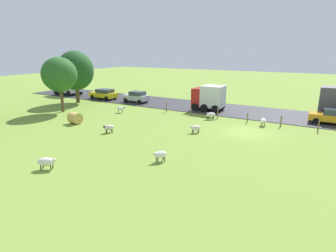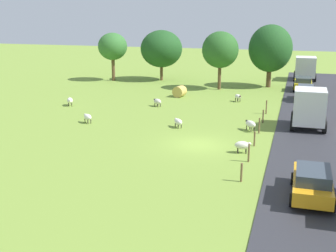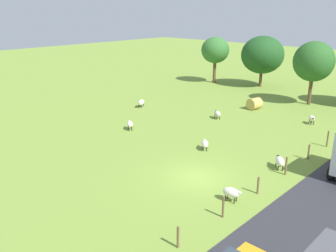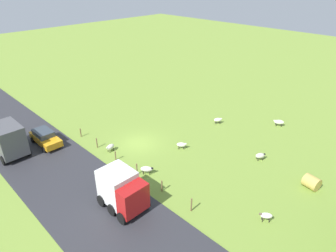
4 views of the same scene
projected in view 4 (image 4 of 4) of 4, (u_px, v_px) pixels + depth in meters
ground_plane at (139, 143)px, 32.93m from camera, size 160.00×160.00×0.00m
road_strip at (65, 179)px, 27.31m from camera, size 8.00×80.00×0.06m
sheep_0 at (218, 120)px, 36.98m from camera, size 1.05×0.94×0.77m
sheep_1 at (260, 156)px, 29.86m from camera, size 1.08×0.98×0.77m
sheep_2 at (266, 216)px, 22.48m from camera, size 0.92×1.00×0.77m
sheep_3 at (181, 145)px, 31.77m from camera, size 1.02×1.07×0.73m
sheep_4 at (147, 169)px, 27.77m from camera, size 1.14×1.22×0.80m
sheep_5 at (279, 122)px, 36.42m from camera, size 1.06×1.29×0.80m
sheep_6 at (110, 147)px, 31.28m from camera, size 1.13×0.72×0.80m
hay_bale_0 at (312, 182)px, 25.95m from camera, size 1.39×1.47×1.19m
fence_post_0 at (81, 133)px, 34.04m from camera, size 0.12×0.12×1.07m
fence_post_1 at (97, 143)px, 31.89m from camera, size 0.12×0.12×1.16m
fence_post_2 at (115, 156)px, 29.81m from camera, size 0.12×0.12×1.04m
fence_post_3 at (137, 169)px, 27.65m from camera, size 0.12×0.12×1.21m
fence_post_4 at (162, 186)px, 25.55m from camera, size 0.12×0.12×1.12m
fence_post_5 at (191, 205)px, 23.40m from camera, size 0.12×0.12×1.26m
truck_0 at (7, 138)px, 30.17m from camera, size 2.75×4.89×3.48m
truck_1 at (122, 190)px, 23.28m from camera, size 2.65×3.86×3.18m
car_0 at (45, 137)px, 32.38m from camera, size 2.05×4.44×1.57m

